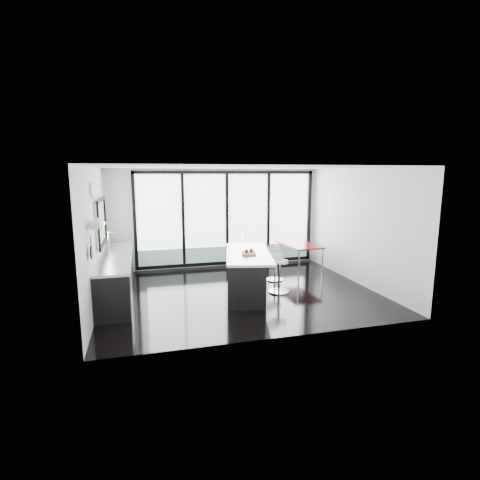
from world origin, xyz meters
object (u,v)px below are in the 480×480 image
object	(u,v)px
bar_stool_far	(275,267)
red_table	(299,257)
island	(245,273)
bar_stool_near	(279,276)

from	to	relation	value
bar_stool_far	red_table	size ratio (longest dim) A/B	0.48
island	bar_stool_near	size ratio (longest dim) A/B	3.27
bar_stool_near	red_table	xyz separation A→B (m)	(1.23, 1.66, 0.00)
island	bar_stool_far	distance (m)	1.30
island	bar_stool_far	size ratio (longest dim) A/B	3.61
bar_stool_near	bar_stool_far	bearing A→B (deg)	54.75
red_table	bar_stool_near	bearing A→B (deg)	-126.36
island	bar_stool_near	world-z (taller)	island
island	bar_stool_far	world-z (taller)	island
island	red_table	world-z (taller)	island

